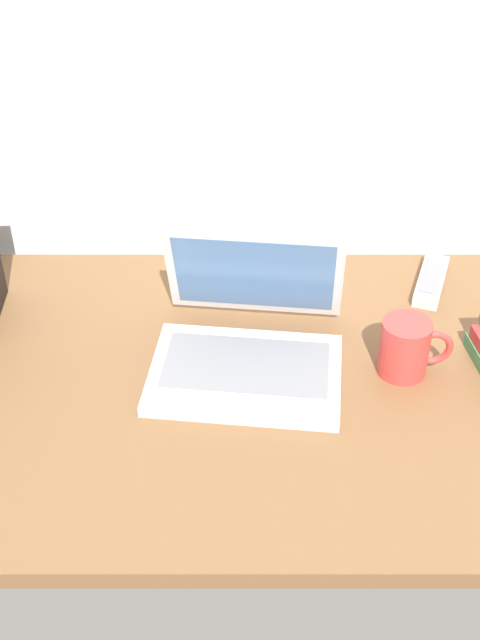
# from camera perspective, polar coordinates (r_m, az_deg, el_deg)

# --- Properties ---
(desk) EXTENTS (1.60, 0.76, 0.03)m
(desk) POSITION_cam_1_polar(r_m,az_deg,el_deg) (1.37, -0.37, -4.52)
(desk) COLOR brown
(desk) RESTS_ON ground
(laptop) EXTENTS (0.34, 0.32, 0.21)m
(laptop) POSITION_cam_1_polar(r_m,az_deg,el_deg) (1.37, 0.61, -1.34)
(laptop) COLOR silver
(laptop) RESTS_ON desk
(coffee_mug) EXTENTS (0.12, 0.08, 0.10)m
(coffee_mug) POSITION_cam_1_polar(r_m,az_deg,el_deg) (1.37, 11.39, -1.87)
(coffee_mug) COLOR red
(coffee_mug) RESTS_ON desk
(remote_control_near) EXTENTS (0.10, 0.17, 0.02)m
(remote_control_near) POSITION_cam_1_polar(r_m,az_deg,el_deg) (1.61, 13.03, 2.65)
(remote_control_near) COLOR #B7B7B7
(remote_control_near) RESTS_ON desk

